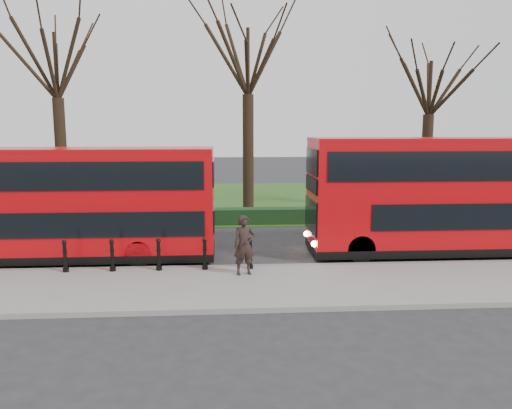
{
  "coord_description": "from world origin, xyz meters",
  "views": [
    {
      "loc": [
        0.67,
        -17.32,
        4.83
      ],
      "look_at": [
        1.82,
        0.5,
        2.0
      ],
      "focal_mm": 35.0,
      "sensor_mm": 36.0,
      "label": 1
    }
  ],
  "objects": [
    {
      "name": "kerb",
      "position": [
        0.0,
        -1.0,
        0.07
      ],
      "size": [
        60.0,
        0.25,
        0.16
      ],
      "primitive_type": "cube",
      "color": "slate",
      "rests_on": "ground"
    },
    {
      "name": "grass_verge",
      "position": [
        0.0,
        15.0,
        0.03
      ],
      "size": [
        60.0,
        18.0,
        0.06
      ],
      "primitive_type": "cube",
      "color": "#2B4A18",
      "rests_on": "ground"
    },
    {
      "name": "tree_right",
      "position": [
        12.0,
        10.0,
        7.19
      ],
      "size": [
        6.34,
        6.34,
        9.9
      ],
      "color": "black",
      "rests_on": "ground"
    },
    {
      "name": "yellow_line_inner",
      "position": [
        0.0,
        -0.5,
        0.01
      ],
      "size": [
        60.0,
        0.1,
        0.01
      ],
      "primitive_type": "cube",
      "color": "yellow",
      "rests_on": "ground"
    },
    {
      "name": "tree_mid",
      "position": [
        2.0,
        10.0,
        8.58
      ],
      "size": [
        7.55,
        7.55,
        11.8
      ],
      "color": "black",
      "rests_on": "ground"
    },
    {
      "name": "pavement",
      "position": [
        0.0,
        -3.0,
        0.07
      ],
      "size": [
        60.0,
        4.0,
        0.15
      ],
      "primitive_type": "cube",
      "color": "gray",
      "rests_on": "ground"
    },
    {
      "name": "tree_left",
      "position": [
        -8.0,
        10.0,
        8.29
      ],
      "size": [
        7.3,
        7.3,
        11.4
      ],
      "color": "black",
      "rests_on": "ground"
    },
    {
      "name": "yellow_line_outer",
      "position": [
        0.0,
        -0.7,
        0.01
      ],
      "size": [
        60.0,
        0.1,
        0.01
      ],
      "primitive_type": "cube",
      "color": "yellow",
      "rests_on": "ground"
    },
    {
      "name": "bus_rear",
      "position": [
        9.37,
        0.72,
        2.21
      ],
      "size": [
        11.01,
        2.53,
        4.38
      ],
      "color": "#B7070B",
      "rests_on": "ground"
    },
    {
      "name": "hedge",
      "position": [
        0.0,
        6.8,
        0.4
      ],
      "size": [
        60.0,
        0.9,
        0.8
      ],
      "primitive_type": "cube",
      "color": "black",
      "rests_on": "ground"
    },
    {
      "name": "bus_lead",
      "position": [
        -4.79,
        0.61,
        2.04
      ],
      "size": [
        10.17,
        2.34,
        4.04
      ],
      "color": "#B7070B",
      "rests_on": "ground"
    },
    {
      "name": "pedestrian",
      "position": [
        1.28,
        -1.99,
        1.1
      ],
      "size": [
        0.78,
        0.6,
        1.91
      ],
      "primitive_type": "imported",
      "rotation": [
        0.0,
        0.0,
        0.23
      ],
      "color": "black",
      "rests_on": "pavement"
    },
    {
      "name": "bollard_row",
      "position": [
        -1.49,
        -1.35,
        0.65
      ],
      "size": [
        6.14,
        0.15,
        1.0
      ],
      "color": "black",
      "rests_on": "pavement"
    },
    {
      "name": "ground",
      "position": [
        0.0,
        0.0,
        0.0
      ],
      "size": [
        120.0,
        120.0,
        0.0
      ],
      "primitive_type": "plane",
      "color": "#28282B",
      "rests_on": "ground"
    }
  ]
}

